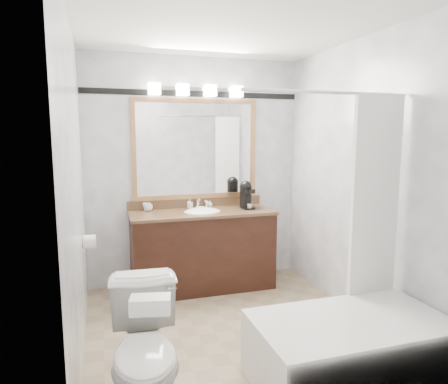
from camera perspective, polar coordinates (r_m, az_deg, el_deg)
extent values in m
cube|color=gray|center=(3.62, 1.14, -19.21)|extent=(2.40, 2.60, 0.01)
cube|color=white|center=(3.32, 1.27, 22.95)|extent=(2.40, 2.60, 0.01)
cube|color=white|center=(4.49, -4.08, 2.93)|extent=(2.40, 0.01, 2.50)
cube|color=white|center=(2.06, 12.81, -3.44)|extent=(2.40, 0.01, 2.50)
cube|color=white|center=(3.08, -20.59, 0.05)|extent=(0.01, 2.60, 2.50)
cube|color=white|center=(3.79, 18.76, 1.57)|extent=(0.01, 2.60, 2.50)
cube|color=black|center=(4.37, -3.09, -8.44)|extent=(1.50, 0.55, 0.82)
cube|color=brown|center=(4.27, -3.13, -2.96)|extent=(1.53, 0.58, 0.03)
cube|color=brown|center=(4.51, -3.98, -1.52)|extent=(1.53, 0.03, 0.10)
ellipsoid|color=white|center=(4.27, -3.13, -3.16)|extent=(0.44, 0.34, 0.14)
cube|color=#AF7D4F|center=(4.46, -4.11, 12.87)|extent=(1.40, 0.04, 0.05)
cube|color=#AF7D4F|center=(4.50, -3.97, -0.59)|extent=(1.40, 0.04, 0.05)
cube|color=#AF7D4F|center=(4.34, -12.79, 5.89)|extent=(0.05, 0.04, 1.00)
cube|color=#AF7D4F|center=(4.65, 4.13, 6.20)|extent=(0.05, 0.04, 1.00)
cube|color=white|center=(4.45, -4.06, 6.12)|extent=(1.30, 0.01, 1.00)
cube|color=silver|center=(4.46, -4.10, 14.48)|extent=(0.90, 0.05, 0.03)
cube|color=white|center=(4.33, -9.93, 14.31)|extent=(0.12, 0.12, 0.12)
cube|color=white|center=(4.38, -5.91, 14.32)|extent=(0.12, 0.12, 0.12)
cube|color=white|center=(4.45, -2.00, 14.26)|extent=(0.12, 0.12, 0.12)
cube|color=white|center=(4.54, 1.77, 14.14)|extent=(0.12, 0.12, 0.12)
cube|color=black|center=(4.48, -4.16, 13.81)|extent=(2.40, 0.01, 0.06)
cube|color=white|center=(2.99, 17.62, -20.82)|extent=(1.30, 0.72, 0.45)
cylinder|color=silver|center=(2.96, 14.79, 13.59)|extent=(1.30, 0.02, 0.02)
cube|color=white|center=(3.21, 20.75, -0.99)|extent=(0.40, 0.04, 1.55)
cylinder|color=white|center=(3.83, -18.65, -6.73)|extent=(0.11, 0.12, 0.12)
imported|color=white|center=(2.57, -11.07, -21.64)|extent=(0.48, 0.78, 0.77)
cube|color=white|center=(2.11, -10.48, -15.54)|extent=(0.22, 0.15, 0.08)
cylinder|color=black|center=(4.40, 3.52, -2.30)|extent=(0.16, 0.16, 0.02)
cylinder|color=black|center=(4.43, 3.11, -0.74)|extent=(0.13, 0.13, 0.23)
sphere|color=black|center=(4.41, 3.12, 0.74)|extent=(0.14, 0.14, 0.14)
cube|color=black|center=(4.36, 3.68, 0.12)|extent=(0.11, 0.11, 0.04)
cylinder|color=silver|center=(4.38, 3.66, -1.99)|extent=(0.05, 0.05, 0.05)
imported|color=white|center=(4.34, -10.75, -2.22)|extent=(0.10, 0.10, 0.07)
imported|color=white|center=(4.36, -10.97, -2.10)|extent=(0.11, 0.11, 0.08)
imported|color=white|center=(4.42, -4.89, -1.72)|extent=(0.06, 0.06, 0.10)
imported|color=white|center=(4.50, -2.04, -1.70)|extent=(0.06, 0.06, 0.07)
cube|color=beige|center=(4.38, -3.45, -2.30)|extent=(0.09, 0.06, 0.03)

